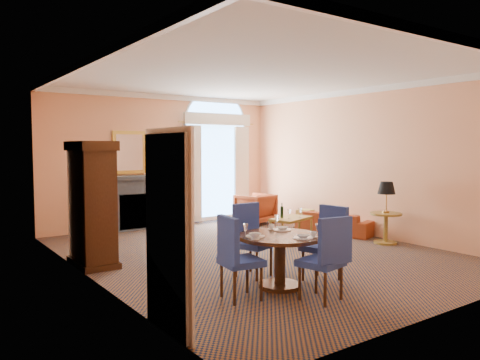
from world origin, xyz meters
TOP-DOWN VIEW (x-y plane):
  - ground at (0.00, 0.00)m, footprint 7.50×7.50m
  - room_envelope at (-0.03, 0.67)m, footprint 6.04×7.52m
  - armoire at (-2.72, 0.80)m, footprint 0.58×1.03m
  - dining_table at (-1.03, -1.90)m, footprint 1.16×1.16m
  - dining_chair_north at (-0.97, -1.13)m, footprint 0.60×0.60m
  - dining_chair_south at (-0.94, -2.70)m, footprint 0.57×0.57m
  - dining_chair_east at (-0.21, -1.99)m, footprint 0.56×0.56m
  - dining_chair_west at (-1.84, -2.00)m, footprint 0.55×0.54m
  - sofa at (2.55, 0.46)m, footprint 1.18×1.79m
  - armchair at (1.96, 2.61)m, footprint 0.97×0.99m
  - coffee_table at (1.28, 0.49)m, footprint 1.04×0.77m
  - side_table at (2.60, -0.86)m, footprint 0.62×0.62m

SIDE VIEW (x-z plane):
  - ground at x=0.00m, z-range 0.00..0.00m
  - sofa at x=2.55m, z-range 0.00..0.49m
  - armchair at x=1.96m, z-range 0.00..0.75m
  - coffee_table at x=1.28m, z-range 0.04..0.82m
  - dining_table at x=-1.03m, z-range 0.07..1.00m
  - dining_chair_north at x=-0.97m, z-range 0.07..1.15m
  - dining_chair_south at x=-0.94m, z-range 0.07..1.15m
  - dining_chair_east at x=-0.21m, z-range 0.07..1.15m
  - dining_chair_west at x=-1.84m, z-range 0.07..1.15m
  - side_table at x=2.60m, z-range 0.16..1.37m
  - armoire at x=-2.72m, z-range -0.04..1.98m
  - room_envelope at x=-0.03m, z-range 0.78..4.23m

